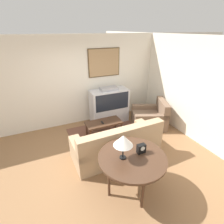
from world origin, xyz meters
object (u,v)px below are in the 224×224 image
object	(u,v)px
mantel_clock	(141,149)
armchair	(150,118)
couch	(117,145)
tv	(109,106)
coffee_table	(104,123)
table_lamp	(123,141)
console_table	(132,160)

from	to	relation	value
mantel_clock	armchair	bearing A→B (deg)	49.73
armchair	couch	bearing A→B (deg)	-37.26
tv	couch	world-z (taller)	tv
coffee_table	table_lamp	xyz separation A→B (m)	(-0.43, -1.99, 0.80)
tv	table_lamp	xyz separation A→B (m)	(-0.90, -2.68, 0.61)
armchair	console_table	distance (m)	2.70
console_table	armchair	bearing A→B (deg)	47.05
armchair	coffee_table	xyz separation A→B (m)	(-1.55, 0.09, 0.10)
armchair	mantel_clock	world-z (taller)	mantel_clock
couch	coffee_table	size ratio (longest dim) A/B	2.05
tv	console_table	bearing A→B (deg)	-105.06
tv	table_lamp	distance (m)	2.90
tv	console_table	world-z (taller)	tv
couch	armchair	size ratio (longest dim) A/B	1.64
couch	coffee_table	world-z (taller)	couch
couch	console_table	size ratio (longest dim) A/B	1.73
couch	console_table	bearing A→B (deg)	77.14
tv	couch	distance (m)	1.80
tv	armchair	xyz separation A→B (m)	(1.08, -0.78, -0.29)
coffee_table	armchair	bearing A→B (deg)	-3.18
armchair	console_table	size ratio (longest dim) A/B	1.06
armchair	console_table	bearing A→B (deg)	-20.10
couch	table_lamp	xyz separation A→B (m)	(-0.37, -0.98, 0.86)
couch	console_table	world-z (taller)	couch
tv	console_table	size ratio (longest dim) A/B	1.00
console_table	couch	bearing A→B (deg)	78.85
couch	table_lamp	size ratio (longest dim) A/B	4.54
tv	mantel_clock	xyz separation A→B (m)	(-0.54, -2.69, 0.34)
coffee_table	couch	bearing A→B (deg)	-93.43
armchair	console_table	xyz separation A→B (m)	(-1.81, -1.95, 0.48)
coffee_table	table_lamp	bearing A→B (deg)	-102.27
couch	mantel_clock	bearing A→B (deg)	88.03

